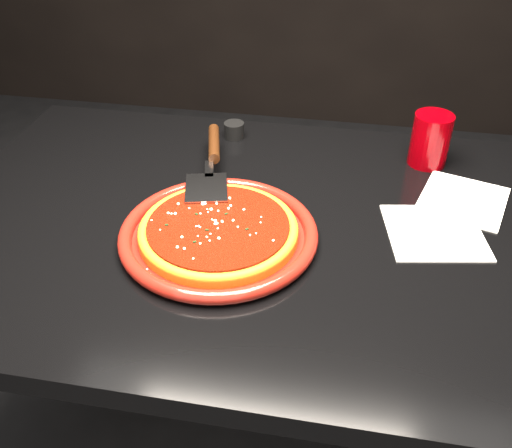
{
  "coord_description": "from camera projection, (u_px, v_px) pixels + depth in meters",
  "views": [
    {
      "loc": [
        0.15,
        -0.82,
        1.35
      ],
      "look_at": [
        0.0,
        -0.04,
        0.77
      ],
      "focal_mm": 40.0,
      "sensor_mm": 36.0,
      "label": 1
    }
  ],
  "objects": [
    {
      "name": "table",
      "position": [
        257.0,
        359.0,
        1.25
      ],
      "size": [
        1.2,
        0.8,
        0.75
      ],
      "primitive_type": "cube",
      "color": "black",
      "rests_on": "floor"
    },
    {
      "name": "plate",
      "position": [
        219.0,
        234.0,
        0.98
      ],
      "size": [
        0.45,
        0.45,
        0.03
      ],
      "primitive_type": "cylinder",
      "rotation": [
        0.0,
        0.0,
        -0.43
      ],
      "color": "maroon",
      "rests_on": "table"
    },
    {
      "name": "pizza_crust",
      "position": [
        219.0,
        232.0,
        0.98
      ],
      "size": [
        0.36,
        0.36,
        0.01
      ],
      "primitive_type": "cylinder",
      "rotation": [
        0.0,
        0.0,
        -0.43
      ],
      "color": "#925D12",
      "rests_on": "plate"
    },
    {
      "name": "pizza_crust_rim",
      "position": [
        218.0,
        229.0,
        0.97
      ],
      "size": [
        0.36,
        0.36,
        0.02
      ],
      "primitive_type": "torus",
      "rotation": [
        0.0,
        0.0,
        -0.43
      ],
      "color": "#925D12",
      "rests_on": "plate"
    },
    {
      "name": "pizza_sauce",
      "position": [
        218.0,
        226.0,
        0.97
      ],
      "size": [
        0.32,
        0.32,
        0.01
      ],
      "primitive_type": "cylinder",
      "rotation": [
        0.0,
        0.0,
        -0.43
      ],
      "color": "maroon",
      "rests_on": "plate"
    },
    {
      "name": "parmesan_dusting",
      "position": [
        218.0,
        223.0,
        0.97
      ],
      "size": [
        0.24,
        0.24,
        0.01
      ],
      "primitive_type": null,
      "color": "#FBF1C8",
      "rests_on": "plate"
    },
    {
      "name": "basil_flecks",
      "position": [
        218.0,
        224.0,
        0.97
      ],
      "size": [
        0.22,
        0.22,
        0.0
      ],
      "primitive_type": null,
      "color": "black",
      "rests_on": "plate"
    },
    {
      "name": "pizza_server",
      "position": [
        212.0,
        162.0,
        1.12
      ],
      "size": [
        0.17,
        0.34,
        0.02
      ],
      "primitive_type": null,
      "rotation": [
        0.0,
        0.0,
        0.25
      ],
      "color": "#BBBEC2",
      "rests_on": "plate"
    },
    {
      "name": "cup",
      "position": [
        430.0,
        140.0,
        1.17
      ],
      "size": [
        0.1,
        0.1,
        0.11
      ],
      "primitive_type": "cylinder",
      "rotation": [
        0.0,
        0.0,
        0.25
      ],
      "color": "#800005",
      "rests_on": "table"
    },
    {
      "name": "napkin_a",
      "position": [
        434.0,
        232.0,
        1.0
      ],
      "size": [
        0.19,
        0.19,
        0.0
      ],
      "primitive_type": "cube",
      "rotation": [
        0.0,
        0.0,
        0.17
      ],
      "color": "silver",
      "rests_on": "table"
    },
    {
      "name": "napkin_b",
      "position": [
        463.0,
        200.0,
        1.09
      ],
      "size": [
        0.19,
        0.2,
        0.0
      ],
      "primitive_type": "cube",
      "rotation": [
        0.0,
        0.0,
        -0.3
      ],
      "color": "silver",
      "rests_on": "table"
    },
    {
      "name": "ramekin",
      "position": [
        234.0,
        130.0,
        1.29
      ],
      "size": [
        0.06,
        0.06,
        0.04
      ],
      "primitive_type": "cylinder",
      "rotation": [
        0.0,
        0.0,
        -0.3
      ],
      "color": "black",
      "rests_on": "table"
    }
  ]
}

